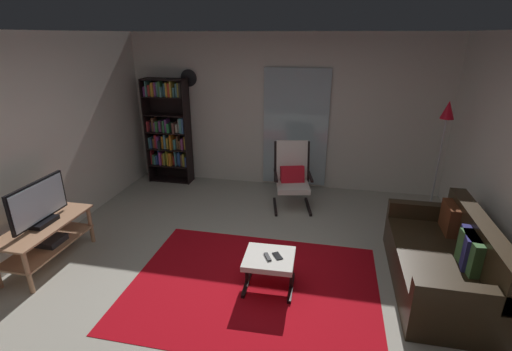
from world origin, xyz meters
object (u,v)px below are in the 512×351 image
object	(u,v)px
television	(39,205)
wall_clock	(189,78)
tv_stand	(47,237)
lounge_armchair	(292,174)
floor_lamp_by_shelf	(444,130)
cell_phone	(277,256)
tv_remote	(268,257)
bookshelf_near_tv	(168,129)
ottoman	(269,262)
leather_sofa	(445,262)

from	to	relation	value
television	wall_clock	size ratio (longest dim) A/B	2.81
tv_stand	lounge_armchair	size ratio (longest dim) A/B	1.13
floor_lamp_by_shelf	television	bearing A→B (deg)	-156.79
lounge_armchair	cell_phone	xyz separation A→B (m)	(0.09, -2.08, -0.14)
tv_remote	wall_clock	xyz separation A→B (m)	(-1.92, 2.93, 1.46)
bookshelf_near_tv	wall_clock	bearing A→B (deg)	25.43
lounge_armchair	wall_clock	bearing A→B (deg)	157.39
tv_remote	cell_phone	size ratio (longest dim) A/B	1.03
tv_remote	cell_phone	bearing A→B (deg)	-3.24
lounge_armchair	tv_remote	distance (m)	2.13
tv_stand	television	bearing A→B (deg)	-69.97
lounge_armchair	tv_stand	bearing A→B (deg)	-140.31
ottoman	cell_phone	size ratio (longest dim) A/B	3.82
television	bookshelf_near_tv	xyz separation A→B (m)	(0.31, 2.80, 0.21)
leather_sofa	lounge_armchair	distance (m)	2.51
bookshelf_near_tv	cell_phone	size ratio (longest dim) A/B	13.25
tv_stand	wall_clock	world-z (taller)	wall_clock
tv_stand	tv_remote	size ratio (longest dim) A/B	8.01
ottoman	tv_remote	bearing A→B (deg)	-115.28
leather_sofa	wall_clock	xyz separation A→B (m)	(-3.75, 2.50, 1.55)
floor_lamp_by_shelf	cell_phone	bearing A→B (deg)	-135.40
bookshelf_near_tv	tv_stand	bearing A→B (deg)	-96.42
leather_sofa	bookshelf_near_tv	bearing A→B (deg)	150.64
cell_phone	leather_sofa	bearing A→B (deg)	-19.61
television	bookshelf_near_tv	distance (m)	2.83
ottoman	leather_sofa	bearing A→B (deg)	12.34
floor_lamp_by_shelf	leather_sofa	bearing A→B (deg)	-96.75
leather_sofa	floor_lamp_by_shelf	world-z (taller)	floor_lamp_by_shelf
ottoman	bookshelf_near_tv	bearing A→B (deg)	130.36
television	ottoman	size ratio (longest dim) A/B	1.52
cell_phone	floor_lamp_by_shelf	distance (m)	2.86
wall_clock	tv_remote	bearing A→B (deg)	-56.72
lounge_armchair	cell_phone	distance (m)	2.09
television	bookshelf_near_tv	world-z (taller)	bookshelf_near_tv
leather_sofa	lounge_armchair	xyz separation A→B (m)	(-1.83, 1.70, 0.23)
bookshelf_near_tv	floor_lamp_by_shelf	xyz separation A→B (m)	(4.31, -0.82, 0.41)
cell_phone	wall_clock	bearing A→B (deg)	92.99
leather_sofa	wall_clock	world-z (taller)	wall_clock
bookshelf_near_tv	television	bearing A→B (deg)	-96.36
wall_clock	television	bearing A→B (deg)	-103.03
television	leather_sofa	xyz separation A→B (m)	(4.44, 0.48, -0.45)
television	lounge_armchair	distance (m)	3.41
leather_sofa	tv_remote	bearing A→B (deg)	-166.92
lounge_armchair	ottoman	xyz separation A→B (m)	(0.01, -2.10, -0.22)
bookshelf_near_tv	leather_sofa	xyz separation A→B (m)	(4.13, -2.32, -0.67)
ottoman	cell_phone	distance (m)	0.11
tv_remote	cell_phone	xyz separation A→B (m)	(0.10, 0.04, -0.00)
floor_lamp_by_shelf	tv_remote	bearing A→B (deg)	-136.16
lounge_armchair	wall_clock	size ratio (longest dim) A/B	3.53
leather_sofa	ottoman	xyz separation A→B (m)	(-1.82, -0.40, 0.01)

